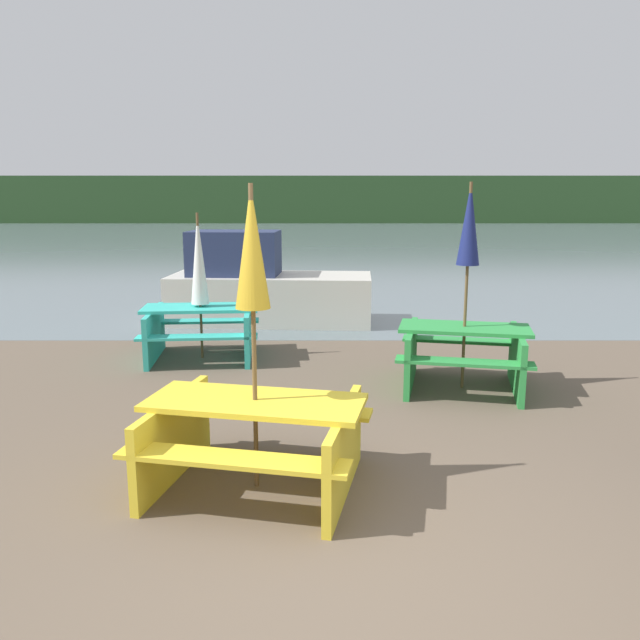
{
  "coord_description": "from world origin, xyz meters",
  "views": [
    {
      "loc": [
        -0.19,
        -3.35,
        2.29
      ],
      "look_at": [
        -0.21,
        3.88,
        0.85
      ],
      "focal_mm": 35.0,
      "sensor_mm": 36.0,
      "label": 1
    }
  ],
  "objects_px": {
    "picnic_table_green": "(465,351)",
    "umbrella_gold": "(254,251)",
    "picnic_table_yellow": "(257,433)",
    "umbrella_navy": "(471,227)",
    "picnic_table_teal": "(203,327)",
    "boat": "(265,289)",
    "umbrella_white": "(201,260)"
  },
  "relations": [
    {
      "from": "picnic_table_yellow",
      "to": "picnic_table_teal",
      "type": "height_order",
      "value": "picnic_table_teal"
    },
    {
      "from": "umbrella_navy",
      "to": "boat",
      "type": "distance_m",
      "value": 5.1
    },
    {
      "from": "picnic_table_yellow",
      "to": "umbrella_white",
      "type": "distance_m",
      "value": 4.33
    },
    {
      "from": "picnic_table_yellow",
      "to": "picnic_table_teal",
      "type": "bearing_deg",
      "value": 106.37
    },
    {
      "from": "umbrella_white",
      "to": "boat",
      "type": "relative_size",
      "value": 0.55
    },
    {
      "from": "umbrella_navy",
      "to": "boat",
      "type": "xyz_separation_m",
      "value": [
        -2.78,
        4.06,
        -1.32
      ]
    },
    {
      "from": "umbrella_navy",
      "to": "picnic_table_green",
      "type": "bearing_deg",
      "value": 90.0
    },
    {
      "from": "picnic_table_yellow",
      "to": "umbrella_white",
      "type": "relative_size",
      "value": 0.94
    },
    {
      "from": "picnic_table_yellow",
      "to": "umbrella_navy",
      "type": "height_order",
      "value": "umbrella_navy"
    },
    {
      "from": "picnic_table_green",
      "to": "umbrella_white",
      "type": "relative_size",
      "value": 0.86
    },
    {
      "from": "umbrella_white",
      "to": "boat",
      "type": "xyz_separation_m",
      "value": [
        0.65,
        2.63,
        -0.8
      ]
    },
    {
      "from": "picnic_table_green",
      "to": "picnic_table_teal",
      "type": "xyz_separation_m",
      "value": [
        -3.43,
        1.43,
        -0.01
      ]
    },
    {
      "from": "picnic_table_teal",
      "to": "umbrella_gold",
      "type": "bearing_deg",
      "value": -73.63
    },
    {
      "from": "umbrella_white",
      "to": "umbrella_gold",
      "type": "xyz_separation_m",
      "value": [
        1.19,
        -4.05,
        0.47
      ]
    },
    {
      "from": "picnic_table_green",
      "to": "picnic_table_teal",
      "type": "relative_size",
      "value": 1.03
    },
    {
      "from": "umbrella_white",
      "to": "umbrella_gold",
      "type": "bearing_deg",
      "value": -73.63
    },
    {
      "from": "umbrella_gold",
      "to": "picnic_table_green",
      "type": "bearing_deg",
      "value": 49.47
    },
    {
      "from": "picnic_table_green",
      "to": "boat",
      "type": "height_order",
      "value": "boat"
    },
    {
      "from": "picnic_table_green",
      "to": "umbrella_white",
      "type": "xyz_separation_m",
      "value": [
        -3.43,
        1.43,
        0.96
      ]
    },
    {
      "from": "picnic_table_yellow",
      "to": "umbrella_gold",
      "type": "xyz_separation_m",
      "value": [
        0.0,
        0.0,
        1.44
      ]
    },
    {
      "from": "picnic_table_green",
      "to": "boat",
      "type": "xyz_separation_m",
      "value": [
        -2.78,
        4.06,
        0.16
      ]
    },
    {
      "from": "picnic_table_teal",
      "to": "umbrella_navy",
      "type": "relative_size",
      "value": 0.7
    },
    {
      "from": "umbrella_navy",
      "to": "umbrella_white",
      "type": "distance_m",
      "value": 3.75
    },
    {
      "from": "picnic_table_teal",
      "to": "umbrella_gold",
      "type": "height_order",
      "value": "umbrella_gold"
    },
    {
      "from": "picnic_table_teal",
      "to": "umbrella_navy",
      "type": "xyz_separation_m",
      "value": [
        3.43,
        -1.43,
        1.49
      ]
    },
    {
      "from": "picnic_table_green",
      "to": "umbrella_gold",
      "type": "bearing_deg",
      "value": -130.53
    },
    {
      "from": "boat",
      "to": "umbrella_navy",
      "type": "bearing_deg",
      "value": -52.06
    },
    {
      "from": "picnic_table_yellow",
      "to": "picnic_table_teal",
      "type": "xyz_separation_m",
      "value": [
        -1.19,
        4.05,
        0.0
      ]
    },
    {
      "from": "umbrella_navy",
      "to": "umbrella_white",
      "type": "bearing_deg",
      "value": 157.37
    },
    {
      "from": "picnic_table_green",
      "to": "umbrella_navy",
      "type": "relative_size",
      "value": 0.73
    },
    {
      "from": "picnic_table_green",
      "to": "umbrella_navy",
      "type": "height_order",
      "value": "umbrella_navy"
    },
    {
      "from": "picnic_table_green",
      "to": "umbrella_gold",
      "type": "relative_size",
      "value": 0.75
    }
  ]
}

